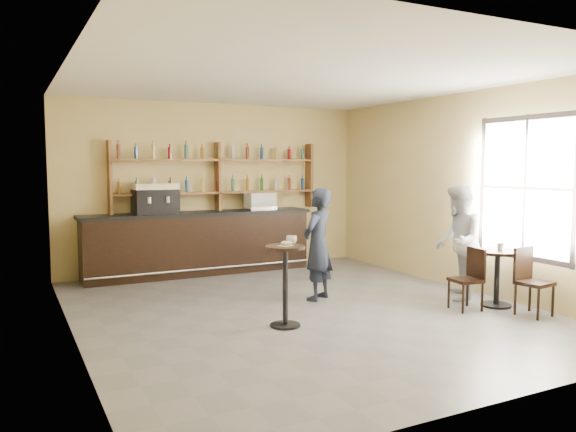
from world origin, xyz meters
name	(u,v)px	position (x,y,z in m)	size (l,w,h in m)	color
floor	(301,309)	(0.00, 0.00, 0.00)	(7.00, 7.00, 0.00)	#5E5E63
ceiling	(302,78)	(0.00, 0.00, 3.20)	(7.00, 7.00, 0.00)	white
wall_back	(216,187)	(0.00, 3.50, 1.60)	(7.00, 7.00, 0.00)	tan
wall_front	(502,217)	(0.00, -3.50, 1.60)	(7.00, 7.00, 0.00)	tan
wall_left	(70,203)	(-3.00, 0.00, 1.60)	(7.00, 7.00, 0.00)	tan
wall_right	(464,191)	(3.00, 0.00, 1.60)	(7.00, 7.00, 0.00)	tan
window_pane	(525,188)	(2.99, -1.20, 1.70)	(2.00, 2.00, 0.00)	white
window_frame	(525,188)	(2.99, -1.20, 1.70)	(0.04, 1.70, 2.10)	black
shelf_unit	(218,176)	(0.00, 3.37, 1.81)	(4.00, 0.26, 1.40)	brown
liquor_bottles	(218,167)	(0.00, 3.37, 1.98)	(3.68, 0.10, 1.00)	#8C5919
bar_counter	(199,243)	(-0.46, 3.15, 0.58)	(4.29, 0.84, 1.16)	black
espresso_machine	(155,198)	(-1.26, 3.15, 1.43)	(0.76, 0.49, 0.54)	black
pastry_case	(260,201)	(0.78, 3.15, 1.32)	(0.55, 0.44, 0.33)	silver
pedestal_table	(285,286)	(-0.57, -0.63, 0.51)	(0.50, 0.50, 1.03)	black
napkin	(285,246)	(-0.57, -0.63, 1.03)	(0.16, 0.16, 0.00)	white
donut	(286,243)	(-0.56, -0.64, 1.06)	(0.14, 0.14, 0.05)	#B88243
cup_pedestal	(292,240)	(-0.43, -0.53, 1.08)	(0.13, 0.13, 0.11)	white
man_main	(318,244)	(0.51, 0.41, 0.84)	(0.61, 0.40, 1.68)	black
cafe_table	(497,278)	(2.60, -1.11, 0.41)	(0.64, 0.64, 0.81)	black
cup_cafe	(500,247)	(2.65, -1.11, 0.86)	(0.11, 0.11, 0.10)	white
chair_west	(466,279)	(2.05, -1.06, 0.43)	(0.38, 0.38, 0.87)	black
chair_south	(535,282)	(2.65, -1.71, 0.46)	(0.40, 0.40, 0.92)	black
patron_second	(458,242)	(2.41, -0.50, 0.87)	(0.84, 0.66, 1.74)	#9E9FA4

